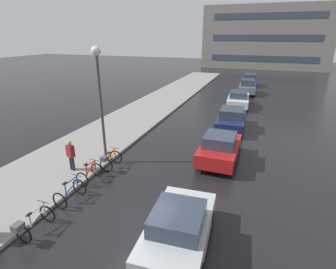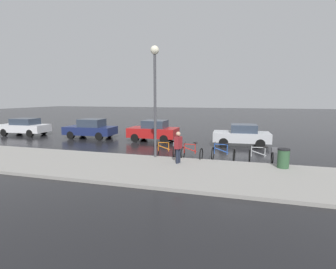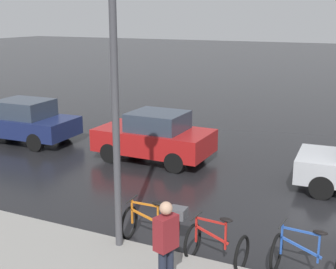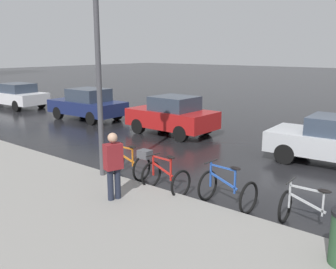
% 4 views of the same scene
% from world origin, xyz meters
% --- Properties ---
extents(ground_plane, '(140.00, 140.00, 0.00)m').
position_xyz_m(ground_plane, '(0.00, 0.00, 0.00)').
color(ground_plane, black).
extents(sidewalk_kerb, '(4.80, 60.00, 0.14)m').
position_xyz_m(sidewalk_kerb, '(-6.00, 10.00, 0.07)').
color(sidewalk_kerb, gray).
rests_on(sidewalk_kerb, ground).
extents(bicycle_nearest, '(0.72, 1.43, 0.94)m').
position_xyz_m(bicycle_nearest, '(-3.16, -1.33, 0.47)').
color(bicycle_nearest, black).
rests_on(bicycle_nearest, ground).
extents(bicycle_second, '(0.81, 1.22, 1.00)m').
position_xyz_m(bicycle_second, '(-3.25, 0.71, 0.41)').
color(bicycle_second, black).
rests_on(bicycle_second, ground).
extents(bicycle_third, '(0.78, 1.13, 1.00)m').
position_xyz_m(bicycle_third, '(-3.47, 2.35, 0.39)').
color(bicycle_third, black).
rests_on(bicycle_third, ground).
extents(bicycle_farthest, '(0.76, 1.34, 0.95)m').
position_xyz_m(bicycle_farthest, '(-3.24, 3.75, 0.49)').
color(bicycle_farthest, black).
rests_on(bicycle_farthest, ground).
extents(car_silver, '(2.11, 3.92, 1.51)m').
position_xyz_m(car_silver, '(1.71, -0.15, 0.76)').
color(car_silver, '#B2B5BA').
rests_on(car_silver, ground).
extents(car_red, '(1.94, 3.74, 1.62)m').
position_xyz_m(car_red, '(1.90, 6.43, 0.81)').
color(car_red, '#AD1919').
rests_on(car_red, ground).
extents(car_navy, '(2.05, 4.19, 1.60)m').
position_xyz_m(car_navy, '(1.82, 11.95, 0.79)').
color(car_navy, navy).
rests_on(car_navy, ground).
extents(car_white, '(2.13, 4.38, 1.51)m').
position_xyz_m(car_white, '(1.62, 18.59, 0.77)').
color(car_white, silver).
rests_on(car_white, ground).
extents(pedestrian, '(0.45, 0.34, 1.71)m').
position_xyz_m(pedestrian, '(-4.80, 2.78, 0.96)').
color(pedestrian, '#1E2333').
rests_on(pedestrian, ground).
extents(streetlamp, '(0.45, 0.45, 6.01)m').
position_xyz_m(streetlamp, '(-3.83, 4.30, 4.17)').
color(streetlamp, '#424247').
rests_on(streetlamp, ground).
extents(trash_bin, '(0.55, 0.55, 1.04)m').
position_xyz_m(trash_bin, '(-4.30, -2.08, 0.52)').
color(trash_bin, '#2D5133').
rests_on(trash_bin, ground).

